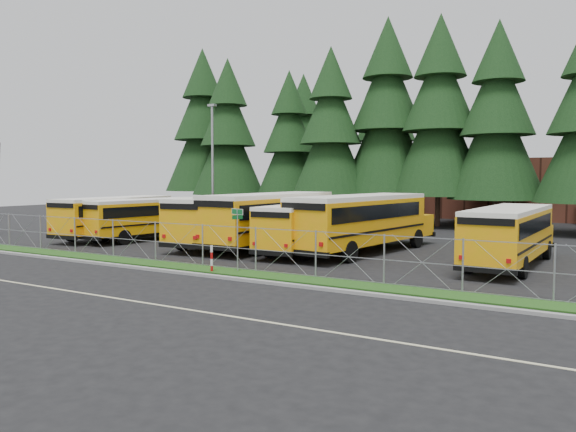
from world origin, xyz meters
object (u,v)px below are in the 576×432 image
object	(u,v)px
bus_1	(151,219)
street_sign	(237,226)
bus_0	(119,218)
striped_bollard	(212,259)
bus_4	(274,220)
bus_6	(364,224)
bus_east	(511,237)
bus_3	(230,221)
light_standard	(213,161)
bus_5	(313,228)

from	to	relation	value
bus_1	street_sign	world-z (taller)	street_sign
bus_0	striped_bollard	xyz separation A→B (m)	(14.23, -7.79, -0.81)
street_sign	striped_bollard	xyz separation A→B (m)	(-0.92, -0.67, -1.43)
bus_0	street_sign	distance (m)	16.76
bus_0	bus_4	bearing A→B (deg)	1.24
bus_6	bus_east	world-z (taller)	bus_6
bus_3	light_standard	world-z (taller)	light_standard
bus_0	bus_6	bearing A→B (deg)	0.89
bus_0	bus_1	xyz separation A→B (m)	(2.52, 0.49, -0.04)
light_standard	bus_1	bearing A→B (deg)	-78.35
bus_1	bus_5	distance (m)	12.38
bus_1	bus_east	world-z (taller)	bus_east
bus_3	bus_6	distance (m)	8.54
bus_6	light_standard	distance (m)	19.10
bus_1	bus_0	bearing A→B (deg)	-162.47
bus_6	street_sign	world-z (taller)	bus_6
bus_4	light_standard	distance (m)	14.62
bus_east	light_standard	bearing A→B (deg)	162.26
bus_4	bus_6	size ratio (longest dim) A/B	1.01
bus_4	bus_east	world-z (taller)	bus_4
bus_0	bus_5	size ratio (longest dim) A/B	1.04
bus_0	bus_east	bearing A→B (deg)	-2.48
bus_5	bus_east	size ratio (longest dim) A/B	0.97
bus_5	light_standard	size ratio (longest dim) A/B	1.02
bus_3	bus_6	size ratio (longest dim) A/B	0.94
bus_4	bus_6	distance (m)	5.60
bus_4	light_standard	size ratio (longest dim) A/B	1.22
bus_1	light_standard	xyz separation A→B (m)	(-1.87, 9.06, 4.13)
street_sign	light_standard	size ratio (longest dim) A/B	0.28
bus_0	bus_4	xyz separation A→B (m)	(11.93, 1.08, 0.20)
bus_0	bus_1	bearing A→B (deg)	6.98
bus_3	bus_0	bearing A→B (deg)	177.31
light_standard	street_sign	bearing A→B (deg)	-48.97
bus_5	bus_1	bearing A→B (deg)	177.09
bus_6	striped_bollard	world-z (taller)	bus_6
bus_6	bus_east	xyz separation A→B (m)	(7.76, -0.84, -0.21)
bus_4	bus_east	size ratio (longest dim) A/B	1.16
bus_3	bus_6	bearing A→B (deg)	-0.34
bus_4	bus_east	bearing A→B (deg)	-0.90
bus_3	light_standard	distance (m)	12.90
bus_4	striped_bollard	xyz separation A→B (m)	(2.31, -8.87, -1.02)
striped_bollard	street_sign	bearing A→B (deg)	35.99
bus_3	bus_4	bearing A→B (deg)	3.40
bus_1	bus_3	world-z (taller)	bus_3
street_sign	striped_bollard	distance (m)	1.83
bus_5	bus_east	world-z (taller)	bus_east
bus_4	bus_5	world-z (taller)	bus_4
bus_0	light_standard	xyz separation A→B (m)	(0.65, 9.55, 4.09)
bus_0	bus_3	size ratio (longest dim) A/B	0.94
bus_3	bus_east	distance (m)	16.25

